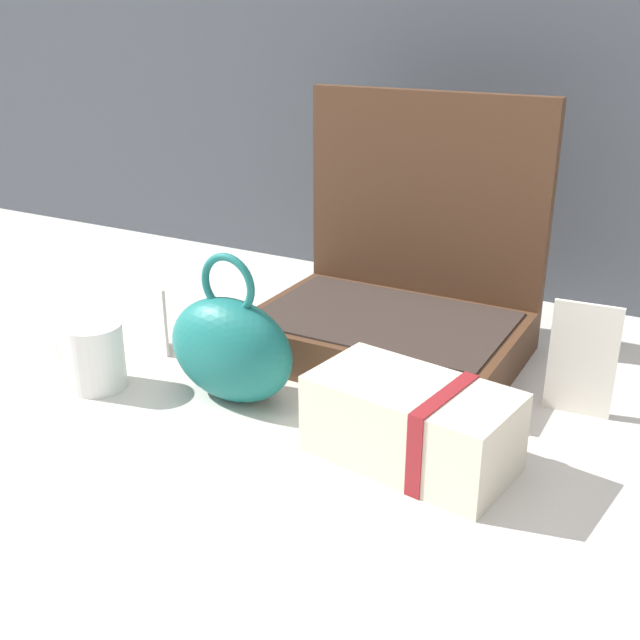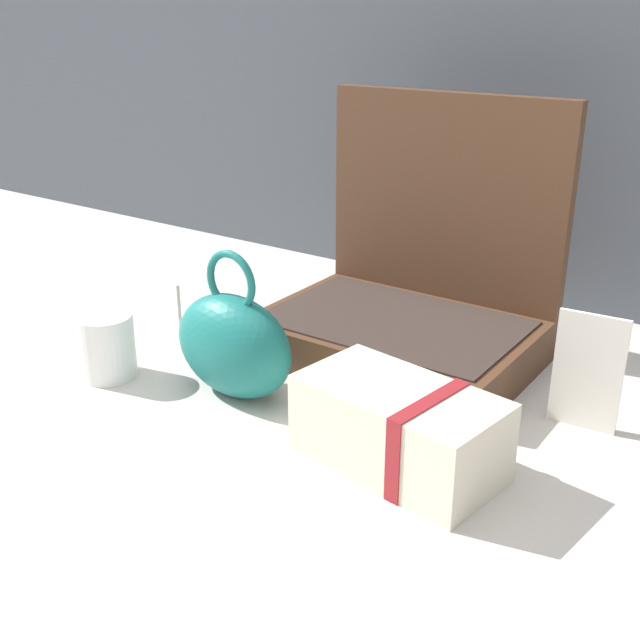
% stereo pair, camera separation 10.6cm
% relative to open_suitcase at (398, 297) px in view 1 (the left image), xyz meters
% --- Properties ---
extents(ground_plane, '(6.00, 6.00, 0.00)m').
position_rel_open_suitcase_xyz_m(ground_plane, '(-0.03, -0.21, -0.09)').
color(ground_plane, beige).
extents(open_suitcase, '(0.41, 0.30, 0.40)m').
position_rel_open_suitcase_xyz_m(open_suitcase, '(0.00, 0.00, 0.00)').
color(open_suitcase, '#4C301E').
rests_on(open_suitcase, ground_plane).
extents(teal_pouch_handbag, '(0.20, 0.12, 0.22)m').
position_rel_open_suitcase_xyz_m(teal_pouch_handbag, '(-0.14, -0.28, -0.01)').
color(teal_pouch_handbag, '#196B66').
rests_on(teal_pouch_handbag, ground_plane).
extents(cream_toiletry_bag, '(0.27, 0.17, 0.11)m').
position_rel_open_suitcase_xyz_m(cream_toiletry_bag, '(0.16, -0.31, -0.04)').
color(cream_toiletry_bag, beige).
rests_on(cream_toiletry_bag, ground_plane).
extents(coffee_mug, '(0.12, 0.09, 0.10)m').
position_rel_open_suitcase_xyz_m(coffee_mug, '(-0.34, -0.34, -0.04)').
color(coffee_mug, white).
rests_on(coffee_mug, ground_plane).
extents(info_card_left, '(0.09, 0.01, 0.16)m').
position_rel_open_suitcase_xyz_m(info_card_left, '(0.31, -0.08, -0.01)').
color(info_card_left, white).
rests_on(info_card_left, ground_plane).
extents(poster_card_right, '(0.12, 0.03, 0.11)m').
position_rel_open_suitcase_xyz_m(poster_card_right, '(-0.37, -0.20, -0.03)').
color(poster_card_right, white).
rests_on(poster_card_right, ground_plane).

